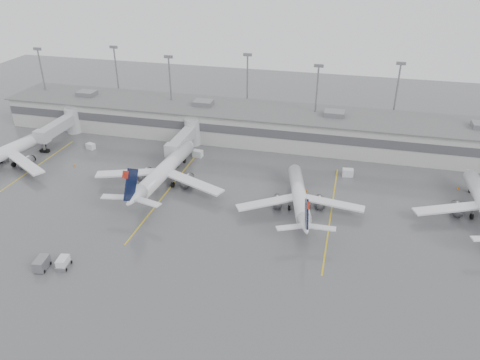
% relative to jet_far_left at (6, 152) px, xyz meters
% --- Properties ---
extents(ground, '(260.00, 260.00, 0.00)m').
position_rel_jet_far_left_xyz_m(ground, '(59.63, -27.70, -3.26)').
color(ground, '#505053').
rests_on(ground, ground).
extents(terminal, '(152.00, 17.00, 9.45)m').
position_rel_jet_far_left_xyz_m(terminal, '(59.62, 30.28, 0.91)').
color(terminal, '#B0B0AB').
rests_on(terminal, ground).
extents(light_masts, '(142.40, 8.00, 20.60)m').
position_rel_jet_far_left_xyz_m(light_masts, '(59.63, 36.05, 8.76)').
color(light_masts, gray).
rests_on(light_masts, ground).
extents(jet_bridge_left, '(4.00, 17.20, 7.00)m').
position_rel_jet_far_left_xyz_m(jet_bridge_left, '(4.13, 18.02, 0.60)').
color(jet_bridge_left, '#A4A7AA').
rests_on(jet_bridge_left, ground).
extents(jet_bridge_right, '(4.00, 17.20, 7.00)m').
position_rel_jet_far_left_xyz_m(jet_bridge_right, '(39.13, 18.02, 0.60)').
color(jet_bridge_right, '#A4A7AA').
rests_on(jet_bridge_right, ground).
extents(stand_markings, '(105.25, 40.00, 0.01)m').
position_rel_jet_far_left_xyz_m(stand_markings, '(59.63, -3.70, -3.26)').
color(stand_markings, '#E1BB0D').
rests_on(stand_markings, ground).
extents(jet_far_left, '(28.42, 32.16, 10.51)m').
position_rel_jet_far_left_xyz_m(jet_far_left, '(0.00, 0.00, 0.00)').
color(jet_far_left, white).
rests_on(jet_far_left, ground).
extents(jet_mid_left, '(29.95, 33.62, 10.87)m').
position_rel_jet_far_left_xyz_m(jet_mid_left, '(40.30, -0.64, 0.11)').
color(jet_mid_left, white).
rests_on(jet_mid_left, ground).
extents(jet_mid_right, '(24.91, 28.24, 9.27)m').
position_rel_jet_far_left_xyz_m(jet_mid_right, '(70.63, -3.63, -0.39)').
color(jet_mid_right, white).
rests_on(jet_mid_right, ground).
extents(baggage_tug, '(2.24, 3.10, 1.84)m').
position_rel_jet_far_left_xyz_m(baggage_tug, '(35.19, -31.88, -2.55)').
color(baggage_tug, silver).
rests_on(baggage_tug, ground).
extents(baggage_cart, '(2.21, 3.30, 1.97)m').
position_rel_jet_far_left_xyz_m(baggage_cart, '(31.99, -33.08, -2.24)').
color(baggage_cart, slate).
rests_on(baggage_cart, ground).
extents(gse_uld_a, '(2.44, 1.96, 1.51)m').
position_rel_jet_far_left_xyz_m(gse_uld_a, '(14.50, 12.92, -2.51)').
color(gse_uld_a, silver).
rests_on(gse_uld_a, ground).
extents(gse_uld_b, '(2.56, 1.88, 1.68)m').
position_rel_jet_far_left_xyz_m(gse_uld_b, '(42.83, 15.12, -2.43)').
color(gse_uld_b, silver).
rests_on(gse_uld_b, ground).
extents(gse_uld_c, '(2.57, 1.85, 1.71)m').
position_rel_jet_far_left_xyz_m(gse_uld_c, '(79.56, 13.47, -2.41)').
color(gse_uld_c, silver).
rests_on(gse_uld_c, ground).
extents(gse_loader, '(3.22, 4.02, 2.18)m').
position_rel_jet_far_left_xyz_m(gse_loader, '(37.58, 13.04, -2.17)').
color(gse_loader, slate).
rests_on(gse_loader, ground).
extents(cone_a, '(0.43, 0.43, 0.69)m').
position_rel_jet_far_left_xyz_m(cone_a, '(15.86, 2.79, -2.92)').
color(cone_a, orange).
rests_on(cone_a, ground).
extents(cone_b, '(0.40, 0.40, 0.64)m').
position_rel_jet_far_left_xyz_m(cone_b, '(31.86, 2.41, -2.95)').
color(cone_b, orange).
rests_on(cone_b, ground).
extents(cone_c, '(0.46, 0.46, 0.73)m').
position_rel_jet_far_left_xyz_m(cone_c, '(71.39, 3.60, -2.90)').
color(cone_c, orange).
rests_on(cone_c, ground).
extents(cone_d, '(0.44, 0.44, 0.69)m').
position_rel_jet_far_left_xyz_m(cone_d, '(103.26, 12.85, -2.92)').
color(cone_d, orange).
rests_on(cone_d, ground).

